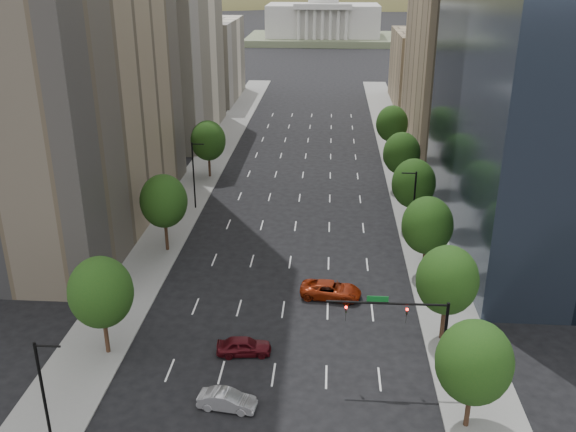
% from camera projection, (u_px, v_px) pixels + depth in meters
% --- Properties ---
extents(sidewalk_left, '(6.00, 200.00, 0.15)m').
position_uv_depth(sidewalk_left, '(172.00, 222.00, 78.10)').
color(sidewalk_left, slate).
rests_on(sidewalk_left, ground).
extents(sidewalk_right, '(6.00, 200.00, 0.15)m').
position_uv_depth(sidewalk_right, '(422.00, 229.00, 76.12)').
color(sidewalk_right, slate).
rests_on(sidewalk_right, ground).
extents(midrise_cream_left, '(14.00, 30.00, 35.00)m').
position_uv_depth(midrise_cream_left, '(170.00, 38.00, 111.84)').
color(midrise_cream_left, beige).
rests_on(midrise_cream_left, ground).
extents(filler_left, '(14.00, 26.00, 18.00)m').
position_uv_depth(filler_left, '(207.00, 60.00, 145.53)').
color(filler_left, beige).
rests_on(filler_left, ground).
extents(parking_tan_right, '(14.00, 30.00, 30.00)m').
position_uv_depth(parking_tan_right, '(455.00, 58.00, 106.83)').
color(parking_tan_right, '#8C7759').
rests_on(parking_tan_right, ground).
extents(filler_right, '(14.00, 26.00, 16.00)m').
position_uv_depth(filler_right, '(426.00, 69.00, 139.96)').
color(filler_right, '#8C7759').
rests_on(filler_right, ground).
extents(tree_right_0, '(5.20, 5.20, 8.39)m').
position_uv_depth(tree_right_0, '(474.00, 362.00, 41.88)').
color(tree_right_0, '#382316').
rests_on(tree_right_0, ground).
extents(tree_right_1, '(5.20, 5.20, 8.75)m').
position_uv_depth(tree_right_1, '(447.00, 280.00, 51.91)').
color(tree_right_1, '#382316').
rests_on(tree_right_1, ground).
extents(tree_right_2, '(5.20, 5.20, 8.61)m').
position_uv_depth(tree_right_2, '(427.00, 225.00, 63.04)').
color(tree_right_2, '#382316').
rests_on(tree_right_2, ground).
extents(tree_right_3, '(5.20, 5.20, 8.89)m').
position_uv_depth(tree_right_3, '(414.00, 184.00, 74.02)').
color(tree_right_3, '#382316').
rests_on(tree_right_3, ground).
extents(tree_right_4, '(5.20, 5.20, 8.46)m').
position_uv_depth(tree_right_4, '(402.00, 153.00, 87.12)').
color(tree_right_4, '#382316').
rests_on(tree_right_4, ground).
extents(tree_right_5, '(5.20, 5.20, 8.75)m').
position_uv_depth(tree_right_5, '(392.00, 124.00, 101.79)').
color(tree_right_5, '#382316').
rests_on(tree_right_5, ground).
extents(tree_left_0, '(5.20, 5.20, 8.75)m').
position_uv_depth(tree_left_0, '(101.00, 292.00, 49.99)').
color(tree_left_0, '#382316').
rests_on(tree_left_0, ground).
extents(tree_left_1, '(5.20, 5.20, 8.97)m').
position_uv_depth(tree_left_1, '(164.00, 201.00, 68.39)').
color(tree_left_1, '#382316').
rests_on(tree_left_1, ground).
extents(tree_left_2, '(5.20, 5.20, 8.68)m').
position_uv_depth(tree_left_2, '(208.00, 141.00, 92.51)').
color(tree_left_2, '#382316').
rests_on(tree_left_2, ground).
extents(streetlight_rn, '(1.70, 0.20, 9.00)m').
position_uv_depth(streetlight_rn, '(413.00, 207.00, 69.83)').
color(streetlight_rn, black).
rests_on(streetlight_rn, ground).
extents(streetlight_ls, '(1.70, 0.20, 9.00)m').
position_uv_depth(streetlight_ls, '(45.00, 399.00, 39.21)').
color(streetlight_ls, black).
rests_on(streetlight_ls, ground).
extents(streetlight_ln, '(1.70, 0.20, 9.00)m').
position_uv_depth(streetlight_ln, '(194.00, 174.00, 80.78)').
color(streetlight_ln, black).
rests_on(streetlight_ln, ground).
extents(traffic_signal, '(9.12, 0.40, 7.38)m').
position_uv_depth(traffic_signal, '(413.00, 323.00, 46.80)').
color(traffic_signal, black).
rests_on(traffic_signal, ground).
extents(capitol, '(60.00, 40.00, 35.20)m').
position_uv_depth(capitol, '(323.00, 20.00, 249.13)').
color(capitol, '#596647').
rests_on(capitol, ground).
extents(foothills, '(720.00, 413.00, 263.00)m').
position_uv_depth(foothills, '(365.00, 39.00, 587.45)').
color(foothills, olive).
rests_on(foothills, ground).
extents(car_maroon, '(4.69, 2.30, 1.54)m').
position_uv_depth(car_maroon, '(244.00, 346.00, 51.75)').
color(car_maroon, '#450B11').
rests_on(car_maroon, ground).
extents(car_silver, '(4.44, 2.04, 1.41)m').
position_uv_depth(car_silver, '(227.00, 400.00, 45.46)').
color(car_silver, '#98999D').
rests_on(car_silver, ground).
extents(car_red_far, '(6.19, 3.44, 1.64)m').
position_uv_depth(car_red_far, '(331.00, 290.00, 60.47)').
color(car_red_far, maroon).
rests_on(car_red_far, ground).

